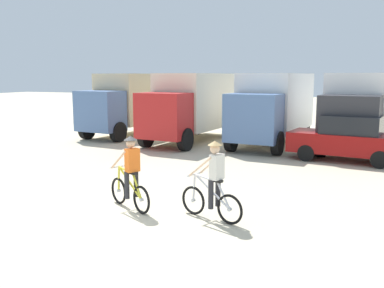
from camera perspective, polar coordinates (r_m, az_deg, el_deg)
ground_plane at (r=10.04m, az=-12.27°, el=-9.85°), size 120.00×120.00×0.00m
box_truck_tan_camper at (r=23.87m, az=-7.76°, el=5.78°), size 3.02×6.95×3.35m
box_truck_cream_rv at (r=21.14m, az=0.22°, el=5.44°), size 2.91×6.92×3.35m
box_truck_white_box at (r=20.49m, az=10.86°, el=5.17°), size 2.84×6.90×3.35m
box_truck_avon_van at (r=20.19m, az=21.56°, el=4.64°), size 2.99×6.94×3.35m
sedan_parked at (r=17.18m, az=20.16°, el=0.71°), size 4.39×2.28×1.76m
cyclist_orange_shirt at (r=10.42m, az=-8.26°, el=-4.19°), size 1.57×0.88×1.82m
cyclist_cowboy_hat at (r=9.57m, az=2.84°, el=-5.31°), size 1.67×0.69×1.82m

